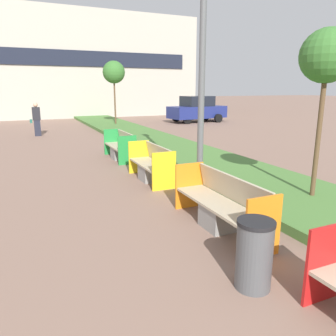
% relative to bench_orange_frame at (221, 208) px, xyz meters
% --- Properties ---
extents(planter_grass_strip, '(2.80, 120.00, 0.18)m').
position_rel_bench_orange_frame_xyz_m(planter_grass_strip, '(2.26, 5.79, -0.28)').
color(planter_grass_strip, '#4C7A38').
rests_on(planter_grass_strip, ground).
extents(building_backdrop, '(17.99, 6.30, 8.53)m').
position_rel_bench_orange_frame_xyz_m(building_backdrop, '(3.06, 26.15, 3.89)').
color(building_backdrop, '#B2AD9E').
rests_on(building_backdrop, ground).
extents(bench_orange_frame, '(0.65, 2.32, 0.94)m').
position_rel_bench_orange_frame_xyz_m(bench_orange_frame, '(0.00, 0.00, 0.00)').
color(bench_orange_frame, gray).
rests_on(bench_orange_frame, ground).
extents(bench_yellow_frame, '(0.65, 1.88, 0.94)m').
position_rel_bench_orange_frame_xyz_m(bench_yellow_frame, '(-0.01, 3.38, -0.01)').
color(bench_yellow_frame, gray).
rests_on(bench_yellow_frame, ground).
extents(bench_green_frame, '(0.65, 1.94, 0.94)m').
position_rel_bench_orange_frame_xyz_m(bench_green_frame, '(-0.00, 6.38, -0.01)').
color(bench_green_frame, gray).
rests_on(bench_green_frame, ground).
extents(litter_bin, '(0.46, 0.46, 0.89)m').
position_rel_bench_orange_frame_xyz_m(litter_bin, '(-0.63, -1.68, 0.07)').
color(litter_bin, '#4C4F51').
rests_on(litter_bin, ground).
extents(street_lamp_post, '(0.24, 0.44, 6.79)m').
position_rel_bench_orange_frame_xyz_m(street_lamp_post, '(0.61, 1.87, 3.40)').
color(street_lamp_post, '#56595B').
rests_on(street_lamp_post, ground).
extents(sapling_tree_near, '(1.06, 1.06, 3.56)m').
position_rel_bench_orange_frame_xyz_m(sapling_tree_near, '(2.50, 0.29, 2.62)').
color(sapling_tree_near, brown).
rests_on(sapling_tree_near, ground).
extents(sapling_tree_far, '(1.39, 1.39, 4.08)m').
position_rel_bench_orange_frame_xyz_m(sapling_tree_far, '(2.50, 16.24, 2.99)').
color(sapling_tree_far, brown).
rests_on(sapling_tree_far, ground).
extents(pedestrian_walking, '(0.53, 0.24, 1.70)m').
position_rel_bench_orange_frame_xyz_m(pedestrian_walking, '(-2.36, 13.61, 0.49)').
color(pedestrian_walking, '#232633').
rests_on(pedestrian_walking, ground).
extents(parked_car_distant, '(4.38, 2.26, 1.86)m').
position_rel_bench_orange_frame_xyz_m(parked_car_distant, '(8.66, 16.55, 0.54)').
color(parked_car_distant, navy).
rests_on(parked_car_distant, ground).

